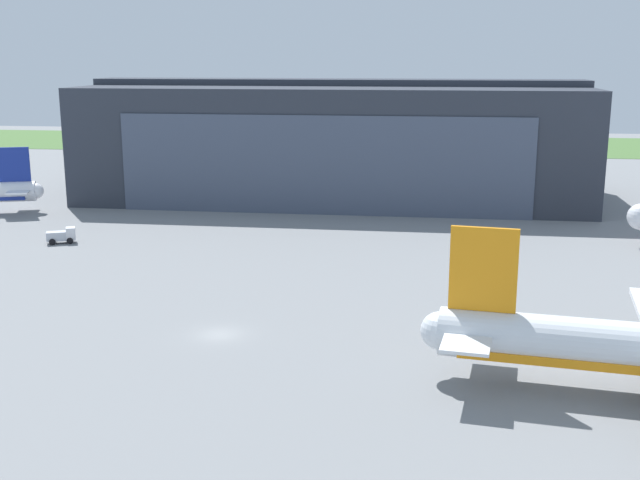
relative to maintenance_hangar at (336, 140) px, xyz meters
The scene contains 4 objects.
ground_plane 81.79m from the maintenance_hangar, 91.41° to the right, with size 440.00×440.00×0.00m, color slate.
grass_field_strip 94.96m from the maintenance_hangar, 91.21° to the left, with size 440.00×56.00×0.08m, color #476C35.
maintenance_hangar is the anchor object (origin of this frame).
pushback_tractor 58.75m from the maintenance_hangar, 127.28° to the right, with size 4.40×3.27×2.30m.
Camera 1 is at (20.07, -72.16, 27.03)m, focal length 44.39 mm.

